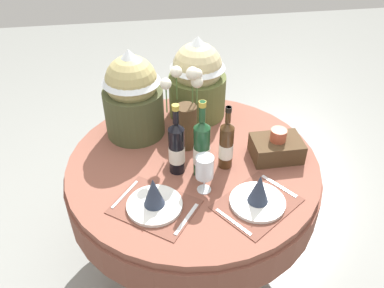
% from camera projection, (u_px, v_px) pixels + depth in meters
% --- Properties ---
extents(ground, '(8.00, 8.00, 0.00)m').
position_uv_depth(ground, '(193.00, 254.00, 2.40)').
color(ground, gray).
extents(dining_table, '(1.25, 1.25, 0.73)m').
position_uv_depth(dining_table, '(193.00, 181.00, 2.04)').
color(dining_table, brown).
rests_on(dining_table, ground).
extents(place_setting_left, '(0.43, 0.41, 0.16)m').
position_uv_depth(place_setting_left, '(154.00, 199.00, 1.68)').
color(place_setting_left, brown).
rests_on(place_setting_left, dining_table).
extents(place_setting_right, '(0.43, 0.41, 0.16)m').
position_uv_depth(place_setting_right, '(258.00, 196.00, 1.69)').
color(place_setting_right, brown).
rests_on(place_setting_right, dining_table).
extents(flower_vase, '(0.21, 0.16, 0.42)m').
position_uv_depth(flower_vase, '(187.00, 113.00, 1.94)').
color(flower_vase, '#47331E').
rests_on(flower_vase, dining_table).
extents(wine_bottle_left, '(0.08, 0.08, 0.39)m').
position_uv_depth(wine_bottle_left, '(202.00, 148.00, 1.79)').
color(wine_bottle_left, '#194223').
rests_on(wine_bottle_left, dining_table).
extents(wine_bottle_centre, '(0.07, 0.07, 0.33)m').
position_uv_depth(wine_bottle_centre, '(226.00, 145.00, 1.85)').
color(wine_bottle_centre, '#422814').
rests_on(wine_bottle_centre, dining_table).
extents(wine_bottle_right, '(0.08, 0.08, 0.36)m').
position_uv_depth(wine_bottle_right, '(177.00, 147.00, 1.81)').
color(wine_bottle_right, black).
rests_on(wine_bottle_right, dining_table).
extents(wine_glass_right, '(0.08, 0.08, 0.19)m').
position_uv_depth(wine_glass_right, '(205.00, 168.00, 1.71)').
color(wine_glass_right, silver).
rests_on(wine_glass_right, dining_table).
extents(gift_tub_back_left, '(0.31, 0.31, 0.47)m').
position_uv_depth(gift_tub_back_left, '(132.00, 91.00, 2.00)').
color(gift_tub_back_left, '#474C2D').
rests_on(gift_tub_back_left, dining_table).
extents(gift_tub_back_centre, '(0.32, 0.32, 0.46)m').
position_uv_depth(gift_tub_back_centre, '(197.00, 75.00, 2.15)').
color(gift_tub_back_centre, '#566033').
rests_on(gift_tub_back_centre, dining_table).
extents(woven_basket_side_right, '(0.24, 0.17, 0.16)m').
position_uv_depth(woven_basket_side_right, '(276.00, 147.00, 1.95)').
color(woven_basket_side_right, '#47331E').
rests_on(woven_basket_side_right, dining_table).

